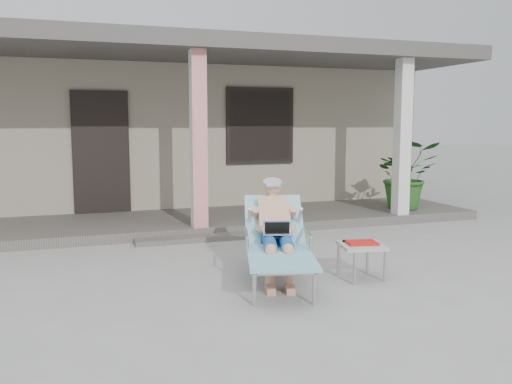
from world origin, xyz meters
name	(u,v)px	position (x,y,z in m)	size (l,w,h in m)	color
ground	(242,274)	(0.00, 0.00, 0.00)	(60.00, 60.00, 0.00)	#9E9E99
house	(155,125)	(0.00, 6.50, 1.67)	(10.40, 5.40, 3.30)	#9E947D
porch_deck	(188,222)	(0.00, 3.00, 0.07)	(10.00, 2.00, 0.15)	#605B56
porch_overhang	(186,54)	(0.00, 2.95, 2.79)	(10.00, 2.30, 2.85)	silver
porch_step	(204,238)	(0.00, 1.85, 0.04)	(2.00, 0.30, 0.07)	#605B56
lounger	(277,217)	(0.28, -0.35, 0.70)	(1.09, 1.81, 1.14)	#B7B7BC
side_table	(362,247)	(1.19, -0.59, 0.35)	(0.54, 0.54, 0.41)	#B1B0AC
potted_palm	(406,175)	(3.94, 2.64, 0.77)	(1.11, 0.96, 1.23)	#26591E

